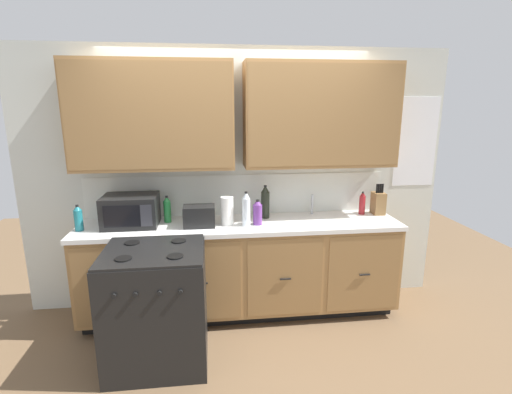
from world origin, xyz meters
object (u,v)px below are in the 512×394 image
bottle_clear (246,209)px  stove_range (157,306)px  bottle_red (362,203)px  bottle_violet (258,212)px  microwave (131,211)px  knife_block (378,203)px  toaster (199,216)px  bottle_dark (265,202)px  paper_towel_roll (227,211)px  bottle_teal (78,218)px  bottle_green (167,209)px

bottle_clear → stove_range: bearing=-144.7°
bottle_red → bottle_violet: bearing=-168.6°
microwave → knife_block: bearing=2.2°
stove_range → bottle_violet: (0.86, 0.56, 0.57)m
toaster → bottle_clear: 0.43m
stove_range → bottle_clear: bearing=35.3°
bottle_clear → bottle_dark: bearing=47.8°
stove_range → bottle_red: (1.95, 0.78, 0.57)m
microwave → bottle_red: (2.23, 0.11, -0.03)m
paper_towel_roll → bottle_dark: size_ratio=0.81×
stove_range → bottle_clear: 1.11m
bottle_red → bottle_clear: (-1.19, -0.24, 0.04)m
stove_range → bottle_teal: (-0.70, 0.57, 0.57)m
knife_block → bottle_green: size_ratio=1.23×
toaster → bottle_red: bottle_red is taller
bottle_green → bottle_clear: size_ratio=0.79×
stove_range → bottle_red: bottle_red is taller
paper_towel_roll → bottle_red: bearing=7.8°
microwave → bottle_clear: (1.03, -0.13, 0.02)m
bottle_violet → paper_towel_roll: bearing=173.7°
microwave → paper_towel_roll: microwave is taller
bottle_dark → bottle_red: (0.98, 0.01, -0.04)m
knife_block → toaster: bearing=-173.8°
paper_towel_roll → bottle_teal: bearing=-179.3°
paper_towel_roll → bottle_dark: bottle_dark is taller
microwave → knife_block: knife_block is taller
stove_range → microwave: 0.94m
toaster → bottle_green: 0.34m
toaster → bottle_teal: 1.04m
knife_block → bottle_green: 2.07m
bottle_dark → bottle_violet: bearing=-116.3°
microwave → toaster: (0.61, -0.10, -0.04)m
stove_range → bottle_teal: 1.07m
bottle_violet → bottle_clear: bearing=-166.9°
bottle_dark → bottle_teal: bottle_dark is taller
microwave → toaster: 0.62m
bottle_dark → microwave: bearing=-175.6°
bottle_teal → stove_range: bearing=-39.2°
toaster → bottle_teal: (-1.04, 0.01, 0.02)m
knife_block → bottle_red: 0.16m
bottle_green → bottle_violet: (0.83, -0.17, -0.01)m
bottle_dark → bottle_teal: bearing=-173.5°
paper_towel_roll → toaster: bearing=-174.7°
bottle_green → knife_block: bearing=0.7°
microwave → bottle_teal: microwave is taller
bottle_red → bottle_violet: bottle_violet is taller
paper_towel_roll → bottle_violet: paper_towel_roll is taller
microwave → paper_towel_roll: bearing=-5.1°
knife_block → bottle_violet: (-1.24, -0.20, -0.00)m
toaster → bottle_teal: size_ratio=1.21×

